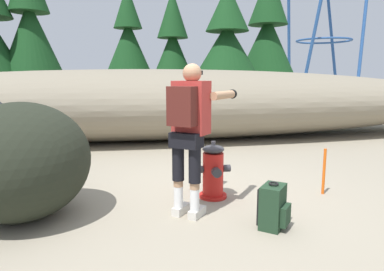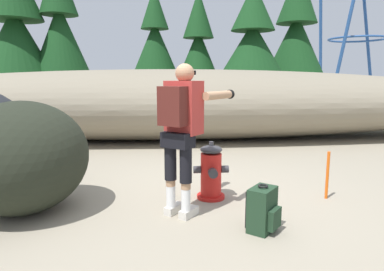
# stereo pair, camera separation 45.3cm
# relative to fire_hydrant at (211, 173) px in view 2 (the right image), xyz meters

# --- Properties ---
(ground_plane) EXTENTS (56.00, 56.00, 0.04)m
(ground_plane) POSITION_rel_fire_hydrant_xyz_m (-0.29, -0.05, -0.35)
(ground_plane) COLOR gray
(dirt_embankment) EXTENTS (17.51, 3.20, 1.70)m
(dirt_embankment) POSITION_rel_fire_hydrant_xyz_m (-0.29, 4.44, 0.52)
(dirt_embankment) COLOR gray
(dirt_embankment) RESTS_ON ground_plane
(fire_hydrant) EXTENTS (0.44, 0.39, 0.72)m
(fire_hydrant) POSITION_rel_fire_hydrant_xyz_m (0.00, 0.00, 0.00)
(fire_hydrant) COLOR red
(fire_hydrant) RESTS_ON ground_plane
(utility_worker) EXTENTS (0.90, 1.00, 1.64)m
(utility_worker) POSITION_rel_fire_hydrant_xyz_m (-0.37, -0.48, 0.71)
(utility_worker) COLOR beige
(utility_worker) RESTS_ON ground_plane
(spare_backpack) EXTENTS (0.36, 0.36, 0.47)m
(spare_backpack) POSITION_rel_fire_hydrant_xyz_m (0.38, -0.98, -0.11)
(spare_backpack) COLOR #1E3823
(spare_backpack) RESTS_ON ground_plane
(boulder_mid) EXTENTS (1.88, 1.93, 1.25)m
(boulder_mid) POSITION_rel_fire_hydrant_xyz_m (-2.13, -0.28, 0.30)
(boulder_mid) COLOR black
(boulder_mid) RESTS_ON ground_plane
(pine_tree_far_left) EXTENTS (3.00, 3.00, 5.89)m
(pine_tree_far_left) POSITION_rel_fire_hydrant_xyz_m (-5.71, 8.67, 2.70)
(pine_tree_far_left) COLOR #47331E
(pine_tree_far_left) RESTS_ON ground_plane
(pine_tree_left) EXTENTS (2.05, 2.05, 5.80)m
(pine_tree_left) POSITION_rel_fire_hydrant_xyz_m (-4.28, 8.95, 2.99)
(pine_tree_left) COLOR #47331E
(pine_tree_left) RESTS_ON ground_plane
(pine_tree_center) EXTENTS (1.89, 1.89, 5.41)m
(pine_tree_center) POSITION_rel_fire_hydrant_xyz_m (-0.99, 11.63, 2.94)
(pine_tree_center) COLOR #47331E
(pine_tree_center) RESTS_ON ground_plane
(pine_tree_right) EXTENTS (2.04, 2.04, 5.18)m
(pine_tree_right) POSITION_rel_fire_hydrant_xyz_m (0.88, 11.12, 2.49)
(pine_tree_right) COLOR #47331E
(pine_tree_right) RESTS_ON ground_plane
(pine_tree_far_right) EXTENTS (2.66, 2.66, 5.14)m
(pine_tree_far_right) POSITION_rel_fire_hydrant_xyz_m (2.89, 9.73, 2.67)
(pine_tree_far_right) COLOR #47331E
(pine_tree_far_right) RESTS_ON ground_plane
(pine_tree_ridge_end) EXTENTS (2.73, 2.73, 6.28)m
(pine_tree_ridge_end) POSITION_rel_fire_hydrant_xyz_m (5.21, 11.28, 3.09)
(pine_tree_ridge_end) COLOR #47331E
(pine_tree_ridge_end) RESTS_ON ground_plane
(survey_stake) EXTENTS (0.04, 0.04, 0.60)m
(survey_stake) POSITION_rel_fire_hydrant_xyz_m (1.44, -0.12, -0.03)
(survey_stake) COLOR #E55914
(survey_stake) RESTS_ON ground_plane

